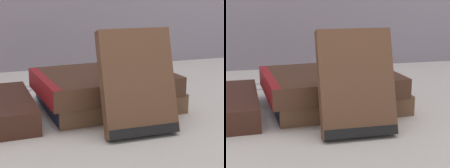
# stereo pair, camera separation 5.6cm
# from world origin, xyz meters

# --- Properties ---
(ground_plane) EXTENTS (3.00, 3.00, 0.00)m
(ground_plane) POSITION_xyz_m (0.00, 0.00, 0.00)
(ground_plane) COLOR white
(book_flat_bottom) EXTENTS (0.21, 0.18, 0.03)m
(book_flat_bottom) POSITION_xyz_m (0.01, 0.02, 0.01)
(book_flat_bottom) COLOR brown
(book_flat_bottom) RESTS_ON ground_plane
(book_flat_top) EXTENTS (0.21, 0.17, 0.03)m
(book_flat_top) POSITION_xyz_m (0.00, -0.00, 0.04)
(book_flat_top) COLOR #4C2D1E
(book_flat_top) RESTS_ON book_flat_bottom
(book_leaning_front) EXTENTS (0.10, 0.06, 0.13)m
(book_leaning_front) POSITION_xyz_m (0.02, -0.11, 0.06)
(book_leaning_front) COLOR brown
(book_leaning_front) RESTS_ON ground_plane
(pocket_watch) EXTENTS (0.05, 0.05, 0.01)m
(pocket_watch) POSITION_xyz_m (0.03, -0.02, 0.06)
(pocket_watch) COLOR white
(pocket_watch) RESTS_ON book_flat_top
(reading_glasses) EXTENTS (0.12, 0.08, 0.00)m
(reading_glasses) POSITION_xyz_m (-0.08, 0.17, 0.00)
(reading_glasses) COLOR #ADADB2
(reading_glasses) RESTS_ON ground_plane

